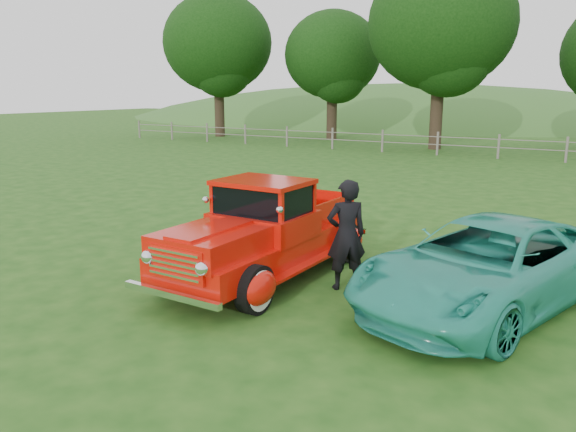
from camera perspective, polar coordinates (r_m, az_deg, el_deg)
The scene contains 9 objects.
ground at distance 9.12m, azimuth -5.48°, elevation -8.59°, with size 140.00×140.00×0.00m, color #1B4913.
distant_hills at distance 67.40m, azimuth 22.54°, elevation 5.05°, with size 116.00×60.00×18.00m.
fence_line at distance 29.41m, azimuth 20.61°, elevation 6.63°, with size 48.00×0.12×1.20m.
tree_far_west at distance 41.42m, azimuth -7.16°, elevation 17.02°, with size 7.60×7.60×9.93m.
tree_mid_west at distance 38.86m, azimuth 4.57°, elevation 15.98°, with size 6.40×6.40×8.46m.
tree_near_west at distance 33.29m, azimuth 15.33°, elevation 18.30°, with size 8.00×8.00×10.42m.
red_pickup at distance 10.01m, azimuth -2.28°, elevation -1.82°, with size 2.33×5.03×1.78m.
teal_sedan at distance 9.11m, azimuth 19.53°, elevation -4.76°, with size 2.27×4.92×1.37m, color teal.
man at distance 9.42m, azimuth 5.94°, elevation -1.91°, with size 0.68×0.45×1.88m, color black.
Camera 1 is at (5.03, -6.85, 3.30)m, focal length 35.00 mm.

